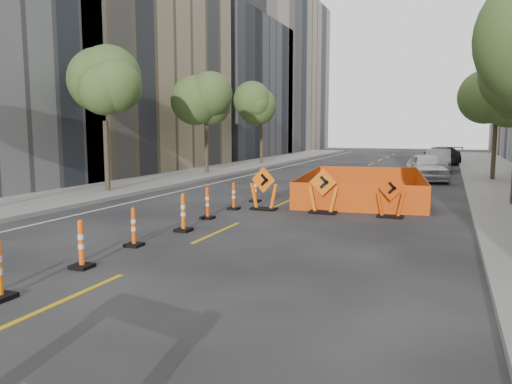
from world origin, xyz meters
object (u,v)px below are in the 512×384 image
at_px(channelizer_4, 183,213).
at_px(channelizer_5, 207,203).
at_px(chevron_sign_center, 323,191).
at_px(chevron_sign_right, 391,196).
at_px(channelizer_3, 134,227).
at_px(parked_car_mid, 438,160).
at_px(parked_car_near, 427,167).
at_px(parked_car_far, 439,156).
at_px(channelizer_6, 234,196).
at_px(chevron_sign_left, 264,188).
at_px(channelizer_2, 81,244).
at_px(channelizer_7, 255,189).

bearing_deg(channelizer_4, channelizer_5, 97.40).
distance_m(chevron_sign_center, chevron_sign_right, 2.30).
height_order(channelizer_3, parked_car_mid, parked_car_mid).
height_order(parked_car_near, parked_car_mid, parked_car_near).
distance_m(channelizer_3, chevron_sign_right, 8.61).
relative_size(chevron_sign_center, parked_car_far, 0.30).
bearing_deg(chevron_sign_center, parked_car_far, 78.10).
distance_m(channelizer_5, chevron_sign_center, 4.09).
height_order(channelizer_6, chevron_sign_left, chevron_sign_left).
bearing_deg(chevron_sign_left, channelizer_2, -87.75).
bearing_deg(channelizer_3, parked_car_near, 72.54).
xyz_separation_m(channelizer_5, channelizer_6, (0.03, 2.08, -0.02)).
bearing_deg(chevron_sign_left, parked_car_mid, 82.86).
bearing_deg(channelizer_7, channelizer_2, -89.54).
bearing_deg(chevron_sign_left, chevron_sign_right, 8.21).
relative_size(parked_car_near, parked_car_far, 0.87).
bearing_deg(channelizer_2, chevron_sign_left, 83.92).
bearing_deg(parked_car_mid, chevron_sign_right, -94.08).
relative_size(channelizer_5, parked_car_mid, 0.22).
bearing_deg(channelizer_5, channelizer_3, -89.62).
relative_size(chevron_sign_right, parked_car_mid, 0.30).
bearing_deg(chevron_sign_right, chevron_sign_center, -166.12).
distance_m(channelizer_6, parked_car_far, 26.78).
height_order(channelizer_5, parked_car_far, parked_car_far).
relative_size(channelizer_2, channelizer_7, 1.03).
bearing_deg(channelizer_2, parked_car_near, 74.45).
bearing_deg(chevron_sign_left, chevron_sign_center, 8.32).
distance_m(channelizer_2, channelizer_6, 8.31).
bearing_deg(channelizer_7, parked_car_mid, 70.30).
bearing_deg(chevron_sign_left, parked_car_near, 76.90).
distance_m(channelizer_6, chevron_sign_center, 3.28).
bearing_deg(channelizer_7, parked_car_near, 61.52).
bearing_deg(parked_car_far, chevron_sign_center, -75.80).
height_order(channelizer_7, parked_car_mid, parked_car_mid).
bearing_deg(chevron_sign_right, parked_car_near, 101.48).
bearing_deg(parked_car_near, parked_car_far, 75.11).
bearing_deg(parked_car_far, channelizer_5, -81.67).
bearing_deg(chevron_sign_center, parked_car_mid, 76.03).
xyz_separation_m(channelizer_3, parked_car_near, (6.15, 19.57, 0.28)).
xyz_separation_m(chevron_sign_center, parked_car_far, (3.33, 25.61, -0.03)).
bearing_deg(channelizer_6, chevron_sign_right, 3.45).
bearing_deg(channelizer_6, channelizer_5, -90.91).
relative_size(channelizer_6, parked_car_near, 0.22).
relative_size(channelizer_7, parked_car_mid, 0.22).
relative_size(channelizer_2, chevron_sign_right, 0.73).
bearing_deg(parked_car_near, channelizer_5, -124.77).
height_order(channelizer_6, parked_car_near, parked_car_near).
distance_m(chevron_sign_left, chevron_sign_right, 4.50).
relative_size(channelizer_6, parked_car_mid, 0.21).
xyz_separation_m(chevron_sign_left, parked_car_near, (5.10, 12.99, -0.01)).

